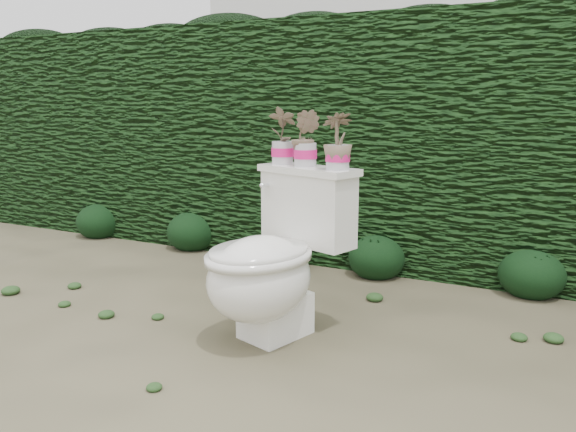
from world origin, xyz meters
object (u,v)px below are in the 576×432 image
at_px(potted_plant_left, 282,137).
at_px(potted_plant_center, 305,140).
at_px(toilet, 272,263).
at_px(potted_plant_right, 338,143).

bearing_deg(potted_plant_left, potted_plant_center, 162.58).
distance_m(potted_plant_left, potted_plant_center, 0.15).
bearing_deg(potted_plant_center, potted_plant_left, 163.96).
relative_size(toilet, potted_plant_right, 3.28).
xyz_separation_m(toilet, potted_plant_center, (0.06, 0.23, 0.55)).
distance_m(potted_plant_left, potted_plant_right, 0.35).
height_order(toilet, potted_plant_left, potted_plant_left).
height_order(potted_plant_center, potted_plant_right, potted_plant_center).
bearing_deg(toilet, potted_plant_right, 53.62).
bearing_deg(potted_plant_center, toilet, -101.57).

